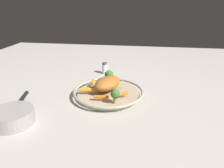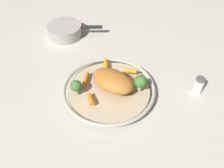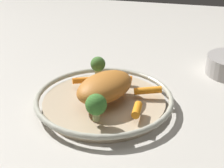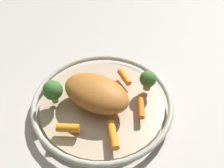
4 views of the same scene
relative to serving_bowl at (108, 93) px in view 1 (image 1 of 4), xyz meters
The scene contains 11 objects.
ground_plane 0.02m from the serving_bowl, ahead, with size 2.35×2.35×0.00m, color #B7B2A8.
serving_bowl is the anchor object (origin of this frame).
roast_chicken_piece 0.05m from the serving_bowl, 152.59° to the right, with size 0.16×0.10×0.06m, color #AF6827.
baby_carrot_center 0.09m from the serving_bowl, 56.75° to the left, with size 0.02×0.02×0.05m, color orange.
baby_carrot_left 0.12m from the serving_bowl, 123.57° to the right, with size 0.02×0.02×0.05m, color orange.
baby_carrot_right 0.10m from the serving_bowl, 10.92° to the right, with size 0.01×0.01×0.07m, color orange.
baby_carrot_near_rim 0.11m from the serving_bowl, 71.09° to the right, with size 0.02×0.02×0.07m, color orange.
broccoli_floret_small 0.13m from the serving_bowl, 23.92° to the left, with size 0.04×0.04×0.05m.
broccoli_floret_large 0.12m from the serving_bowl, behind, with size 0.05×0.05×0.06m.
salt_shaker 0.33m from the serving_bowl, 166.62° to the right, with size 0.03×0.03×0.07m.
saucepan 0.43m from the serving_bowl, 48.79° to the right, with size 0.26×0.16×0.06m.
Camera 1 is at (0.88, 0.15, 0.44)m, focal length 32.37 mm.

